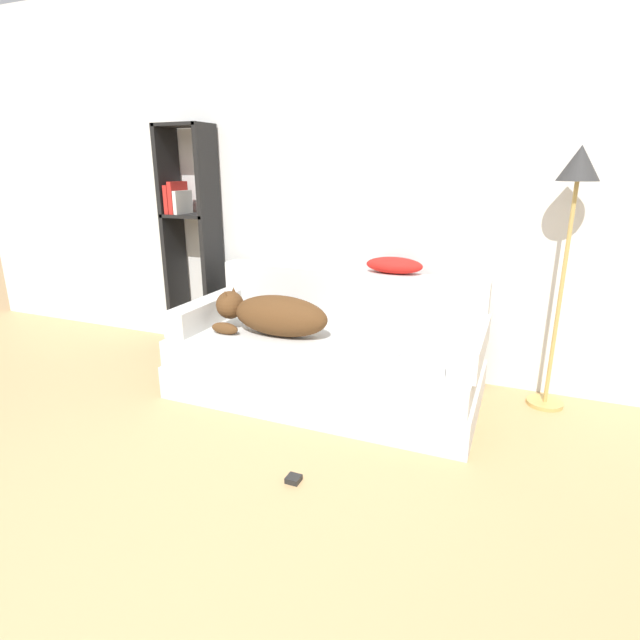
{
  "coord_description": "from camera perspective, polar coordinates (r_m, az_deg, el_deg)",
  "views": [
    {
      "loc": [
        1.3,
        -0.78,
        1.43
      ],
      "look_at": [
        0.2,
        1.89,
        0.53
      ],
      "focal_mm": 28.0,
      "sensor_mm": 36.0,
      "label": 1
    }
  ],
  "objects": [
    {
      "name": "bookshelf",
      "position": [
        4.01,
        -14.62,
        9.88
      ],
      "size": [
        0.39,
        0.26,
        1.72
      ],
      "color": "black",
      "rests_on": "ground_plane"
    },
    {
      "name": "floor_lamp",
      "position": [
        3.16,
        27.07,
        12.1
      ],
      "size": [
        0.22,
        0.22,
        1.54
      ],
      "color": "tan",
      "rests_on": "ground_plane"
    },
    {
      "name": "power_adapter",
      "position": [
        2.47,
        -3.04,
        -17.69
      ],
      "size": [
        0.07,
        0.07,
        0.03
      ],
      "color": "black",
      "rests_on": "ground_plane"
    },
    {
      "name": "couch_backrest",
      "position": [
        3.45,
        3.15,
        2.75
      ],
      "size": [
        1.87,
        0.15,
        0.36
      ],
      "color": "silver",
      "rests_on": "couch"
    },
    {
      "name": "ground_plane",
      "position": [
        2.08,
        -29.74,
        -28.81
      ],
      "size": [
        20.0,
        20.0,
        0.0
      ],
      "primitive_type": "plane",
      "color": "tan"
    },
    {
      "name": "couch_arm_left",
      "position": [
        3.53,
        -12.74,
        0.99
      ],
      "size": [
        0.15,
        0.75,
        0.17
      ],
      "color": "silver",
      "rests_on": "couch"
    },
    {
      "name": "couch_arm_right",
      "position": [
        2.92,
        16.85,
        -2.72
      ],
      "size": [
        0.15,
        0.75,
        0.17
      ],
      "color": "silver",
      "rests_on": "couch"
    },
    {
      "name": "wall_back",
      "position": [
        3.6,
        1.41,
        15.97
      ],
      "size": [
        7.06,
        0.06,
        2.7
      ],
      "color": "silver",
      "rests_on": "ground_plane"
    },
    {
      "name": "laptop",
      "position": [
        2.99,
        6.23,
        -3.16
      ],
      "size": [
        0.38,
        0.28,
        0.02
      ],
      "rotation": [
        0.0,
        0.0,
        -0.17
      ],
      "color": "silver",
      "rests_on": "couch"
    },
    {
      "name": "dog",
      "position": [
        3.2,
        -5.48,
        0.64
      ],
      "size": [
        0.78,
        0.28,
        0.27
      ],
      "color": "#513319",
      "rests_on": "couch"
    },
    {
      "name": "couch",
      "position": [
        3.22,
        0.66,
        -5.41
      ],
      "size": [
        1.91,
        0.94,
        0.38
      ],
      "color": "silver",
      "rests_on": "ground_plane"
    },
    {
      "name": "throw_pillow",
      "position": [
        3.33,
        8.48,
        6.21
      ],
      "size": [
        0.38,
        0.18,
        0.11
      ],
      "color": "red",
      "rests_on": "couch_backrest"
    }
  ]
}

